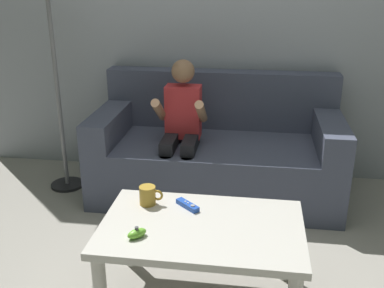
{
  "coord_description": "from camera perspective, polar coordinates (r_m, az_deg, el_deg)",
  "views": [
    {
      "loc": [
        0.17,
        -1.8,
        1.51
      ],
      "look_at": [
        -0.17,
        0.6,
        0.58
      ],
      "focal_mm": 42.73,
      "sensor_mm": 36.0,
      "label": 1
    }
  ],
  "objects": [
    {
      "name": "person_seated_on_couch",
      "position": [
        3.02,
        -1.35,
        2.37
      ],
      "size": [
        0.33,
        0.41,
        0.97
      ],
      "color": "black",
      "rests_on": "ground"
    },
    {
      "name": "couch",
      "position": [
        3.25,
        3.13,
        -1.16
      ],
      "size": [
        1.68,
        0.8,
        0.83
      ],
      "color": "#474C60",
      "rests_on": "ground"
    },
    {
      "name": "nunchuk_lime",
      "position": [
        2.02,
        -6.9,
        -11.01
      ],
      "size": [
        0.09,
        0.09,
        0.05
      ],
      "color": "#72C638",
      "rests_on": "coffee_table"
    },
    {
      "name": "coffee_mug",
      "position": [
        2.26,
        -5.5,
        -6.4
      ],
      "size": [
        0.12,
        0.08,
        0.1
      ],
      "color": "#B78C2D",
      "rests_on": "coffee_table"
    },
    {
      "name": "game_remote_blue_near_edge",
      "position": [
        2.24,
        -0.55,
        -7.65
      ],
      "size": [
        0.13,
        0.12,
        0.03
      ],
      "color": "blue",
      "rests_on": "coffee_table"
    },
    {
      "name": "coffee_table",
      "position": [
        2.14,
        1.21,
        -11.58
      ],
      "size": [
        0.92,
        0.59,
        0.43
      ],
      "color": "beige",
      "rests_on": "ground"
    },
    {
      "name": "wall_back",
      "position": [
        3.41,
        5.52,
        16.41
      ],
      "size": [
        4.07,
        0.05,
        2.5
      ],
      "primitive_type": "cube",
      "color": "#999EA8",
      "rests_on": "ground"
    }
  ]
}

